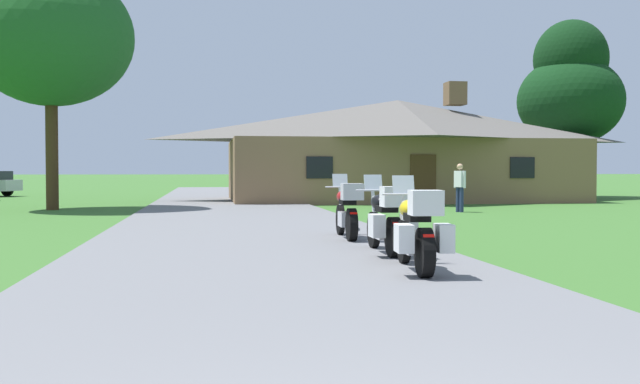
# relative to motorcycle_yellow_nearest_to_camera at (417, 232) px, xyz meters

# --- Properties ---
(ground_plane) EXTENTS (500.00, 500.00, 0.00)m
(ground_plane) POSITION_rel_motorcycle_yellow_nearest_to_camera_xyz_m (-1.89, 12.87, -0.61)
(ground_plane) COLOR #386628
(asphalt_driveway) EXTENTS (6.40, 80.00, 0.06)m
(asphalt_driveway) POSITION_rel_motorcycle_yellow_nearest_to_camera_xyz_m (-1.89, 10.87, -0.58)
(asphalt_driveway) COLOR slate
(asphalt_driveway) RESTS_ON ground
(motorcycle_yellow_nearest_to_camera) EXTENTS (0.82, 2.08, 1.30)m
(motorcycle_yellow_nearest_to_camera) POSITION_rel_motorcycle_yellow_nearest_to_camera_xyz_m (0.00, 0.00, 0.00)
(motorcycle_yellow_nearest_to_camera) COLOR black
(motorcycle_yellow_nearest_to_camera) RESTS_ON asphalt_driveway
(motorcycle_black_second_in_row) EXTENTS (0.72, 2.08, 1.30)m
(motorcycle_black_second_in_row) POSITION_rel_motorcycle_yellow_nearest_to_camera_xyz_m (0.11, 2.14, 0.00)
(motorcycle_black_second_in_row) COLOR black
(motorcycle_black_second_in_row) RESTS_ON asphalt_driveway
(motorcycle_red_farthest_in_row) EXTENTS (0.66, 2.08, 1.30)m
(motorcycle_red_farthest_in_row) POSITION_rel_motorcycle_yellow_nearest_to_camera_xyz_m (-0.00, 4.92, 0.01)
(motorcycle_red_farthest_in_row) COLOR black
(motorcycle_red_farthest_in_row) RESTS_ON asphalt_driveway
(stone_lodge) EXTENTS (16.63, 8.64, 5.66)m
(stone_lodge) POSITION_rel_motorcycle_yellow_nearest_to_camera_xyz_m (6.17, 24.02, 1.84)
(stone_lodge) COLOR brown
(stone_lodge) RESTS_ON ground
(bystander_white_shirt_near_lodge) EXTENTS (0.34, 0.51, 1.67)m
(bystander_white_shirt_near_lodge) POSITION_rel_motorcycle_yellow_nearest_to_camera_xyz_m (5.78, 14.41, 0.32)
(bystander_white_shirt_near_lodge) COLOR navy
(bystander_white_shirt_near_lodge) RESTS_ON ground
(tree_left_near) EXTENTS (5.91, 5.91, 10.85)m
(tree_left_near) POSITION_rel_motorcycle_yellow_nearest_to_camera_xyz_m (-8.34, 18.08, 6.36)
(tree_left_near) COLOR #422D19
(tree_left_near) RESTS_ON ground
(tree_right_of_lodge) EXTENTS (5.51, 5.51, 9.38)m
(tree_right_of_lodge) POSITION_rel_motorcycle_yellow_nearest_to_camera_xyz_m (16.25, 26.59, 5.16)
(tree_right_of_lodge) COLOR #422D19
(tree_right_of_lodge) RESTS_ON ground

